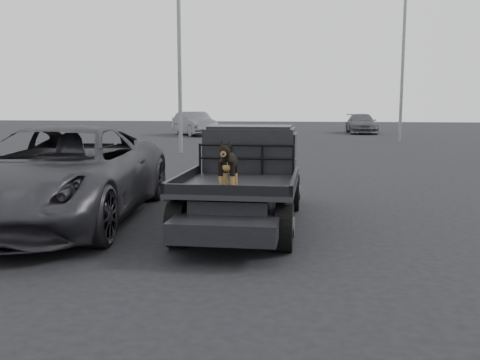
# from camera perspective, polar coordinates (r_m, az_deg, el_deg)

# --- Properties ---
(ground) EXTENTS (120.00, 120.00, 0.00)m
(ground) POSITION_cam_1_polar(r_m,az_deg,el_deg) (8.11, -0.24, -7.83)
(ground) COLOR black
(ground) RESTS_ON ground
(flatbed_ute) EXTENTS (2.00, 5.40, 0.92)m
(flatbed_ute) POSITION_cam_1_polar(r_m,az_deg,el_deg) (9.87, 0.51, -2.20)
(flatbed_ute) COLOR black
(flatbed_ute) RESTS_ON ground
(ute_cab) EXTENTS (1.72, 1.30, 0.88)m
(ute_cab) POSITION_cam_1_polar(r_m,az_deg,el_deg) (10.69, 1.17, 3.46)
(ute_cab) COLOR black
(ute_cab) RESTS_ON flatbed_ute
(headache_rack) EXTENTS (1.80, 0.08, 0.55)m
(headache_rack) POSITION_cam_1_polar(r_m,az_deg,el_deg) (9.96, 0.66, 2.17)
(headache_rack) COLOR black
(headache_rack) RESTS_ON flatbed_ute
(dog) EXTENTS (0.32, 0.60, 0.74)m
(dog) POSITION_cam_1_polar(r_m,az_deg,el_deg) (8.23, -1.25, 1.57)
(dog) COLOR black
(dog) RESTS_ON flatbed_ute
(parked_suv) EXTENTS (3.59, 6.76, 1.81)m
(parked_suv) POSITION_cam_1_polar(r_m,az_deg,el_deg) (10.71, -18.60, 0.60)
(parked_suv) COLOR #2C2B30
(parked_suv) RESTS_ON ground
(distant_car_a) EXTENTS (4.22, 5.21, 1.67)m
(distant_car_a) POSITION_cam_1_polar(r_m,az_deg,el_deg) (38.14, -4.88, 6.02)
(distant_car_a) COLOR #55555B
(distant_car_a) RESTS_ON ground
(distant_car_b) EXTENTS (2.23, 5.10, 1.46)m
(distant_car_b) POSITION_cam_1_polar(r_m,az_deg,el_deg) (41.72, 12.82, 5.89)
(distant_car_b) COLOR #49494F
(distant_car_b) RESTS_ON ground
(floodlight_mid) EXTENTS (1.08, 0.28, 12.36)m
(floodlight_mid) POSITION_cam_1_polar(r_m,az_deg,el_deg) (33.03, 17.14, 15.70)
(floodlight_mid) COLOR slate
(floodlight_mid) RESTS_ON ground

